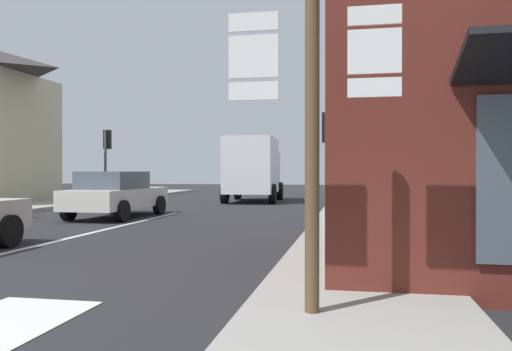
# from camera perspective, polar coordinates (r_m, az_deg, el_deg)

# --- Properties ---
(ground_plane) EXTENTS (80.00, 80.00, 0.00)m
(ground_plane) POSITION_cam_1_polar(r_m,az_deg,el_deg) (16.57, -11.20, -4.66)
(ground_plane) COLOR #232326
(sidewalk_right) EXTENTS (2.33, 44.00, 0.14)m
(sidewalk_right) POSITION_cam_1_polar(r_m,az_deg,el_deg) (13.38, 11.04, -5.59)
(sidewalk_right) COLOR gray
(sidewalk_right) RESTS_ON ground
(lane_centre_stripe) EXTENTS (0.16, 12.00, 0.01)m
(lane_centre_stripe) POSITION_cam_1_polar(r_m,az_deg,el_deg) (12.97, -17.87, -6.09)
(lane_centre_stripe) COLOR silver
(lane_centre_stripe) RESTS_ON ground
(sedan_far) EXTENTS (2.07, 4.25, 1.47)m
(sedan_far) POSITION_cam_1_polar(r_m,az_deg,el_deg) (17.09, -15.19, -1.95)
(sedan_far) COLOR beige
(sedan_far) RESTS_ON ground
(delivery_truck) EXTENTS (2.68, 5.09, 3.05)m
(delivery_truck) POSITION_cam_1_polar(r_m,az_deg,el_deg) (24.89, -0.30, 0.89)
(delivery_truck) COLOR silver
(delivery_truck) RESTS_ON ground
(route_sign_post) EXTENTS (1.66, 0.14, 3.20)m
(route_sign_post) POSITION_cam_1_polar(r_m,az_deg,el_deg) (5.00, 6.23, 5.30)
(route_sign_post) COLOR brown
(route_sign_post) RESTS_ON ground
(traffic_light_near_right) EXTENTS (0.30, 0.49, 3.24)m
(traffic_light_near_right) POSITION_cam_1_polar(r_m,az_deg,el_deg) (15.66, 7.84, 3.84)
(traffic_light_near_right) COLOR #47474C
(traffic_light_near_right) RESTS_ON ground
(traffic_light_far_left) EXTENTS (0.30, 0.49, 3.43)m
(traffic_light_far_left) POSITION_cam_1_polar(r_m,az_deg,el_deg) (25.57, -16.12, 2.86)
(traffic_light_far_left) COLOR #47474C
(traffic_light_far_left) RESTS_ON ground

